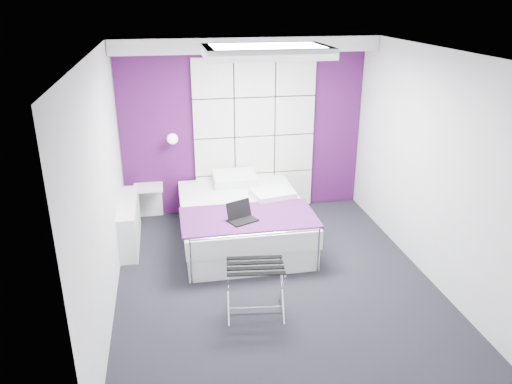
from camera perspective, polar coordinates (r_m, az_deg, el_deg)
floor at (r=5.91m, az=2.18°, el=-10.19°), size 4.40×4.40×0.00m
ceiling at (r=5.05m, az=2.61°, el=15.73°), size 4.40×4.40×0.00m
wall_back at (r=7.41m, az=-1.41°, el=7.47°), size 3.60×0.00×3.60m
wall_left at (r=5.26m, az=-17.11°, el=0.42°), size 0.00×4.40×4.40m
wall_right at (r=5.99m, az=19.44°, el=2.71°), size 0.00×4.40×4.40m
accent_wall at (r=7.40m, az=-1.40°, el=7.45°), size 3.58×0.02×2.58m
soffit at (r=6.96m, az=-1.16°, el=16.58°), size 3.58×0.50×0.20m
headboard at (r=7.41m, az=-0.17°, el=6.44°), size 1.80×0.08×2.30m
skylight at (r=5.63m, az=1.18°, el=15.87°), size 1.36×0.86×0.12m
wall_lamp at (r=7.21m, az=-9.54°, el=6.10°), size 0.15×0.15×0.15m
radiator at (r=6.83m, az=-14.25°, el=-3.43°), size 0.22×1.20×0.60m
bed at (r=6.72m, az=-1.58°, el=-3.15°), size 1.67×2.01×0.71m
nightstand at (r=7.40m, az=-12.22°, el=0.50°), size 0.42×0.32×0.05m
luggage_rack at (r=5.24m, az=-0.09°, el=-11.04°), size 0.58×0.43×0.57m
laptop at (r=6.05m, az=-1.60°, el=-2.69°), size 0.33×0.24×0.24m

